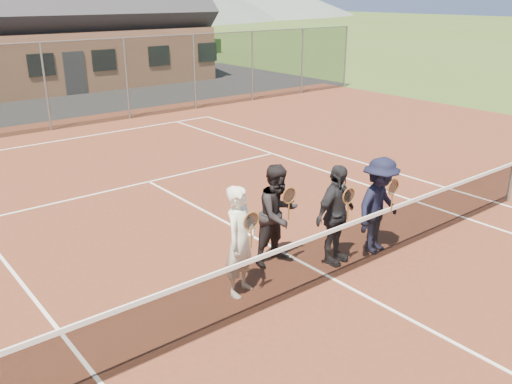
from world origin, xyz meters
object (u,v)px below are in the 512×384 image
at_px(player_b, 278,214).
at_px(player_d, 379,206).
at_px(tennis_net, 334,251).
at_px(player_c, 336,215).
at_px(clubhouse, 48,5).
at_px(player_a, 240,241).

xyz_separation_m(player_b, player_d, (1.69, -0.83, -0.00)).
relative_size(tennis_net, player_b, 6.49).
bearing_deg(player_b, player_c, -39.90).
bearing_deg(player_d, tennis_net, -169.88).
bearing_deg(clubhouse, player_d, -96.25).
distance_m(player_b, player_c, 0.99).
relative_size(clubhouse, player_d, 8.67).
distance_m(clubhouse, player_a, 24.19).
distance_m(player_a, player_c, 1.93).
bearing_deg(player_a, tennis_net, -23.41).
bearing_deg(player_b, player_d, -26.09).
xyz_separation_m(tennis_net, player_d, (1.40, 0.25, 0.38)).
xyz_separation_m(player_c, player_d, (0.93, -0.19, -0.00)).
bearing_deg(tennis_net, player_d, 10.12).
bearing_deg(clubhouse, player_b, -100.61).
relative_size(clubhouse, player_c, 8.67).
xyz_separation_m(clubhouse, player_b, (-4.30, -22.92, -3.07)).
bearing_deg(tennis_net, clubhouse, 80.54).
bearing_deg(clubhouse, tennis_net, -99.46).
xyz_separation_m(clubhouse, player_c, (-3.53, -23.56, -3.07)).
xyz_separation_m(tennis_net, clubhouse, (4.00, 24.00, 3.45)).
height_order(tennis_net, player_b, player_b).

